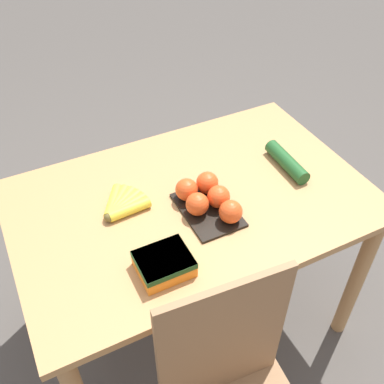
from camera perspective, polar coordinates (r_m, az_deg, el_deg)
ground_plane at (r=2.19m, az=0.00°, el=-15.38°), size 12.00×12.00×0.00m
dining_table at (r=1.68m, az=0.00°, el=-3.51°), size 1.27×0.83×0.76m
banana_bunch at (r=1.57m, az=-8.89°, el=-1.65°), size 0.17×0.16×0.04m
tomato_pack at (r=1.54m, az=2.03°, el=-0.85°), size 0.17×0.26×0.09m
carrot_bag at (r=1.36m, az=-3.58°, el=-8.95°), size 0.16×0.14×0.06m
cucumber_near at (r=1.76m, az=11.94°, el=3.78°), size 0.06×0.23×0.06m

